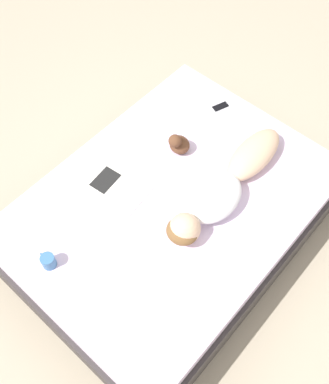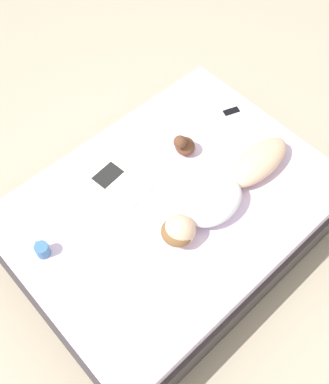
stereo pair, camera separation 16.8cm
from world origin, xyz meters
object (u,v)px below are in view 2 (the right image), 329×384
Objects in this scene: person at (223,193)px; open_magazine at (118,183)px; coffee_mug at (42,250)px; cell_phone at (231,112)px.

person is 0.74m from open_magazine.
coffee_mug is (-0.09, 0.69, 0.05)m from open_magazine.
open_magazine is at bearing 35.06° from person.
person is 1.24m from coffee_mug.
open_magazine is 2.62× the size of cell_phone.
person reaches higher than cell_phone.
open_magazine is 1.09m from cell_phone.
coffee_mug is (0.50, 1.13, -0.04)m from person.
cell_phone is (-0.08, -1.09, 0.00)m from open_magazine.
cell_phone is at bearing -100.50° from open_magazine.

